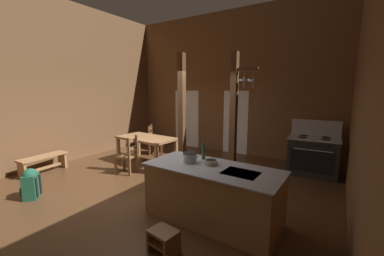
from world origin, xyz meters
TOP-DOWN VIEW (x-y plane):
  - ground_plane at (0.00, 0.00)m, footprint 7.72×8.23m
  - wall_back at (0.00, 3.78)m, footprint 7.72×0.14m
  - wall_left at (-3.53, 0.00)m, footprint 0.14×8.23m
  - wall_right at (3.53, 0.00)m, footprint 0.14×8.23m
  - glazed_door_back_left at (-1.56, 3.71)m, footprint 1.00×0.01m
  - glazed_panel_back_right at (0.35, 3.71)m, footprint 0.84×0.01m
  - kitchen_island at (1.59, -0.33)m, footprint 2.19×1.03m
  - stove_range at (2.74, 2.86)m, footprint 1.17×0.85m
  - support_post_with_pot_rack at (1.20, 1.48)m, footprint 0.61×0.21m
  - support_post_center at (0.10, 1.00)m, footprint 0.14×0.14m
  - step_stool at (1.42, -1.36)m, footprint 0.39×0.33m
  - dining_table at (-1.44, 1.41)m, footprint 1.76×1.02m
  - ladderback_chair_near_window at (-1.19, 0.48)m, footprint 0.55×0.55m
  - ladderback_chair_by_post at (-1.85, 2.24)m, footprint 0.60×0.60m
  - bench_along_left_wall at (-3.02, -0.66)m, footprint 0.43×1.13m
  - backpack at (-1.72, -1.52)m, footprint 0.38×0.39m
  - stockpot_on_counter at (1.15, -0.31)m, footprint 0.31×0.24m
  - mixing_bowl_on_counter at (1.51, -0.23)m, footprint 0.22×0.22m
  - bottle_tall_on_counter at (1.26, -0.03)m, footprint 0.06×0.06m

SIDE VIEW (x-z plane):
  - ground_plane at x=0.00m, z-range -0.10..0.00m
  - step_stool at x=1.42m, z-range 0.03..0.33m
  - bench_along_left_wall at x=-3.02m, z-range 0.08..0.52m
  - backpack at x=-1.72m, z-range 0.02..0.61m
  - kitchen_island at x=1.59m, z-range 0.00..0.88m
  - ladderback_chair_near_window at x=-1.19m, z-range -0.02..0.93m
  - ladderback_chair_by_post at x=-1.85m, z-range -0.02..0.93m
  - stove_range at x=2.74m, z-range -0.18..1.14m
  - dining_table at x=-1.44m, z-range 0.28..1.02m
  - mixing_bowl_on_counter at x=1.51m, z-range 0.88..0.96m
  - stockpot_on_counter at x=1.15m, z-range 0.88..1.05m
  - bottle_tall_on_counter at x=1.26m, z-range 0.85..1.20m
  - glazed_door_back_left at x=-1.56m, z-range 0.00..2.05m
  - glazed_panel_back_right at x=0.35m, z-range 0.00..2.05m
  - support_post_center at x=0.10m, z-range 0.00..2.90m
  - support_post_with_pot_rack at x=1.20m, z-range 0.09..2.99m
  - wall_back at x=0.00m, z-range 0.00..4.55m
  - wall_left at x=-3.53m, z-range 0.00..4.55m
  - wall_right at x=3.53m, z-range 0.00..4.55m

